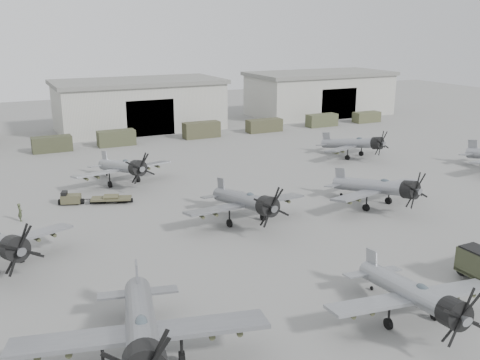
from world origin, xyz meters
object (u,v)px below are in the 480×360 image
object	(u,v)px
aircraft_far_1	(356,144)
tug_trailer	(86,199)
aircraft_near_0	(142,331)
aircraft_near_1	(416,295)
aircraft_mid_2	(380,187)
ground_crew	(20,212)
aircraft_far_0	(124,167)
aircraft_mid_1	(247,202)

from	to	relation	value
aircraft_far_1	tug_trailer	size ratio (longest dim) A/B	1.57
tug_trailer	aircraft_far_1	bearing A→B (deg)	26.04
aircraft_near_0	aircraft_near_1	distance (m)	16.46
aircraft_mid_2	tug_trailer	size ratio (longest dim) A/B	1.66
ground_crew	aircraft_mid_2	bearing A→B (deg)	-115.81
aircraft_near_1	ground_crew	bearing A→B (deg)	131.82
aircraft_far_1	tug_trailer	xyz separation A→B (m)	(-37.45, -4.09, -1.50)
tug_trailer	aircraft_near_0	bearing A→B (deg)	-74.88
aircraft_mid_2	tug_trailer	world-z (taller)	aircraft_mid_2
aircraft_far_0	ground_crew	distance (m)	14.08
ground_crew	tug_trailer	bearing A→B (deg)	-75.29
aircraft_far_1	tug_trailer	bearing A→B (deg)	167.47
aircraft_mid_1	aircraft_far_0	world-z (taller)	aircraft_mid_1
aircraft_near_1	aircraft_far_0	size ratio (longest dim) A/B	0.95
aircraft_mid_1	tug_trailer	distance (m)	17.65
ground_crew	aircraft_near_0	bearing A→B (deg)	-177.97
aircraft_near_1	aircraft_far_1	bearing A→B (deg)	64.87
aircraft_mid_2	ground_crew	distance (m)	34.96
aircraft_far_0	aircraft_far_1	bearing A→B (deg)	-13.58
aircraft_mid_2	aircraft_far_0	distance (m)	28.56
aircraft_far_0	aircraft_far_1	distance (m)	32.21
aircraft_near_1	aircraft_mid_2	distance (m)	22.35
aircraft_near_1	ground_crew	world-z (taller)	aircraft_near_1
aircraft_far_0	aircraft_near_1	bearing A→B (deg)	-89.10
aircraft_near_0	aircraft_mid_1	world-z (taller)	aircraft_near_0
aircraft_near_1	aircraft_mid_1	world-z (taller)	aircraft_mid_1
aircraft_mid_1	aircraft_far_0	bearing A→B (deg)	109.09
aircraft_far_0	tug_trailer	size ratio (longest dim) A/B	1.67
ground_crew	aircraft_mid_1	bearing A→B (deg)	-124.18
aircraft_near_1	ground_crew	xyz separation A→B (m)	(-20.32, 30.02, -1.16)
aircraft_mid_2	tug_trailer	xyz separation A→B (m)	(-26.42, 14.12, -1.60)
aircraft_mid_1	aircraft_far_1	xyz separation A→B (m)	(25.07, 16.56, -0.13)
aircraft_mid_1	aircraft_far_1	distance (m)	30.05
tug_trailer	ground_crew	distance (m)	7.02
aircraft_mid_2	aircraft_mid_1	bearing A→B (deg)	161.36
aircraft_far_1	ground_crew	size ratio (longest dim) A/B	6.36
aircraft_mid_1	aircraft_mid_2	world-z (taller)	aircraft_mid_1
aircraft_near_1	aircraft_mid_1	bearing A→B (deg)	101.73
aircraft_near_0	tug_trailer	size ratio (longest dim) A/B	1.94
aircraft_far_0	aircraft_far_1	size ratio (longest dim) A/B	1.06
aircraft_near_1	tug_trailer	size ratio (longest dim) A/B	1.59
aircraft_far_0	tug_trailer	xyz separation A→B (m)	(-5.26, -5.05, -1.60)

